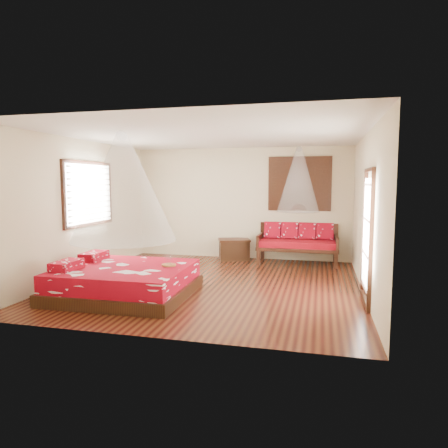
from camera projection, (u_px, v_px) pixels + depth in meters
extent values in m
cube|color=black|center=(212.00, 284.00, 7.65)|extent=(5.50, 5.50, 0.02)
cube|color=silver|center=(212.00, 135.00, 7.35)|extent=(5.50, 5.50, 0.02)
cube|color=beige|center=(82.00, 209.00, 8.15)|extent=(0.02, 5.50, 2.80)
cube|color=beige|center=(367.00, 214.00, 6.85)|extent=(0.02, 5.50, 2.80)
cube|color=beige|center=(241.00, 203.00, 10.17)|extent=(5.50, 0.02, 2.80)
cube|color=beige|center=(152.00, 227.00, 4.83)|extent=(5.50, 0.02, 2.80)
cube|color=black|center=(126.00, 289.00, 6.87)|extent=(2.24, 2.04, 0.20)
cube|color=maroon|center=(125.00, 275.00, 6.84)|extent=(2.14, 1.93, 0.30)
cube|color=maroon|center=(67.00, 265.00, 6.59)|extent=(0.33, 0.59, 0.15)
cube|color=maroon|center=(94.00, 256.00, 7.41)|extent=(0.33, 0.59, 0.15)
cube|color=black|center=(258.00, 256.00, 9.36)|extent=(0.08, 0.08, 0.42)
cube|color=black|center=(336.00, 260.00, 8.95)|extent=(0.08, 0.08, 0.42)
cube|color=black|center=(263.00, 251.00, 10.05)|extent=(0.08, 0.08, 0.42)
cube|color=black|center=(335.00, 254.00, 9.64)|extent=(0.08, 0.08, 0.42)
cube|color=black|center=(297.00, 248.00, 9.48)|extent=(1.88, 0.84, 0.08)
cube|color=maroon|center=(297.00, 243.00, 9.47)|extent=(1.82, 0.78, 0.14)
cube|color=black|center=(298.00, 234.00, 9.82)|extent=(1.88, 0.06, 0.55)
cube|color=black|center=(260.00, 240.00, 9.68)|extent=(0.06, 0.84, 0.30)
cube|color=black|center=(337.00, 243.00, 9.26)|extent=(0.06, 0.84, 0.30)
cube|color=maroon|center=(273.00, 230.00, 9.84)|extent=(0.40, 0.20, 0.41)
cube|color=maroon|center=(290.00, 231.00, 9.74)|extent=(0.40, 0.20, 0.41)
cube|color=maroon|center=(307.00, 231.00, 9.64)|extent=(0.40, 0.20, 0.41)
cube|color=maroon|center=(325.00, 232.00, 9.55)|extent=(0.40, 0.20, 0.41)
cube|color=black|center=(234.00, 250.00, 10.01)|extent=(0.85, 0.72, 0.47)
cube|color=black|center=(234.00, 240.00, 9.99)|extent=(0.90, 0.77, 0.05)
cube|color=black|center=(300.00, 184.00, 9.73)|extent=(1.52, 0.06, 1.32)
cube|color=black|center=(300.00, 184.00, 9.72)|extent=(1.35, 0.04, 1.10)
cube|color=black|center=(89.00, 194.00, 8.30)|extent=(0.08, 1.74, 1.34)
cube|color=white|center=(90.00, 194.00, 8.29)|extent=(0.04, 1.54, 1.10)
cube|color=black|center=(367.00, 238.00, 6.32)|extent=(0.08, 1.02, 2.16)
cube|color=white|center=(366.00, 232.00, 6.31)|extent=(0.03, 0.82, 1.70)
cylinder|color=brown|center=(169.00, 265.00, 6.89)|extent=(0.25, 0.25, 0.03)
cone|color=white|center=(123.00, 187.00, 6.68)|extent=(1.76, 1.76, 1.80)
cone|color=white|center=(299.00, 180.00, 9.27)|extent=(0.98, 0.98, 1.50)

